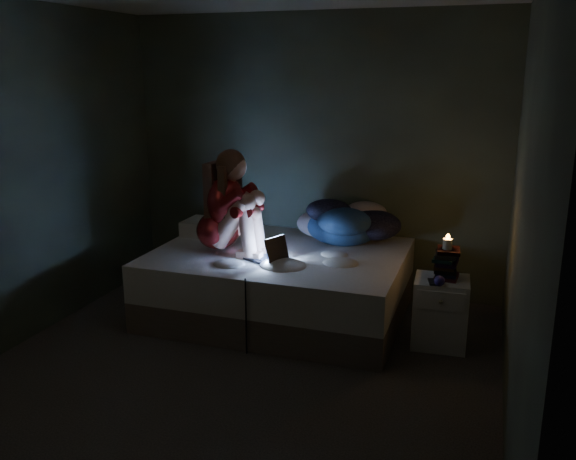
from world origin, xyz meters
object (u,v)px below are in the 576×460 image
at_px(laptop, 264,247).
at_px(phone, 433,282).
at_px(nightstand, 440,312).
at_px(bed, 280,283).
at_px(woman, 217,201).
at_px(candle, 448,244).

xyz_separation_m(laptop, phone, (1.35, -0.00, -0.14)).
xyz_separation_m(nightstand, phone, (-0.06, -0.10, 0.28)).
bearing_deg(bed, nightstand, -7.48).
relative_size(bed, laptop, 6.38).
height_order(laptop, phone, laptop).
xyz_separation_m(bed, phone, (1.32, -0.28, 0.26)).
xyz_separation_m(woman, phone, (1.81, -0.11, -0.47)).
xyz_separation_m(woman, candle, (1.89, 0.03, -0.21)).
distance_m(bed, candle, 1.50).
bearing_deg(candle, woman, -179.18).
height_order(laptop, candle, candle).
bearing_deg(laptop, woman, -168.54).
bearing_deg(nightstand, phone, -125.37).
bearing_deg(phone, bed, 158.71).
bearing_deg(nightstand, bed, 169.10).
relative_size(laptop, phone, 2.35).
distance_m(woman, nightstand, 2.02).
relative_size(woman, candle, 11.12).
distance_m(bed, woman, 0.90).
bearing_deg(candle, nightstand, -115.96).
distance_m(woman, laptop, 0.58).
xyz_separation_m(candle, phone, (-0.08, -0.14, -0.27)).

